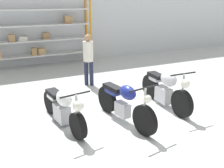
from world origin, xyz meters
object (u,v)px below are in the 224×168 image
motorcycle_blue (124,103)px  motorcycle_silver (165,89)px  motorcycle_white (63,107)px  shelving_rack (39,34)px  person_browsing (88,56)px

motorcycle_blue → motorcycle_silver: 1.43m
motorcycle_white → motorcycle_blue: size_ratio=0.99×
shelving_rack → motorcycle_blue: size_ratio=2.14×
motorcycle_white → motorcycle_blue: motorcycle_blue is taller
motorcycle_blue → motorcycle_silver: motorcycle_silver is taller
motorcycle_white → motorcycle_silver: motorcycle_silver is taller
shelving_rack → motorcycle_blue: bearing=-83.1°
motorcycle_blue → shelving_rack: bearing=177.6°
motorcycle_blue → person_browsing: bearing=166.7°
shelving_rack → person_browsing: size_ratio=2.64×
motorcycle_silver → person_browsing: bearing=-153.1°
shelving_rack → person_browsing: bearing=-74.1°
motorcycle_blue → person_browsing: (0.20, 2.81, 0.50)m
motorcycle_white → person_browsing: size_ratio=1.23×
motorcycle_silver → person_browsing: (-1.19, 2.48, 0.49)m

